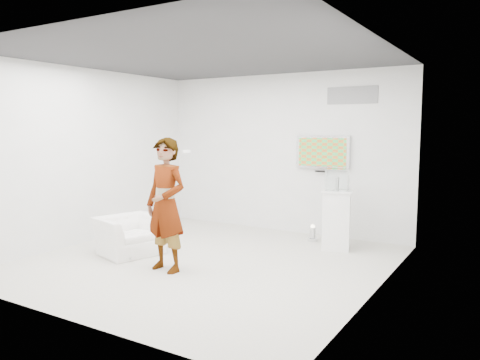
{
  "coord_description": "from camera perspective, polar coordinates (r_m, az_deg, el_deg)",
  "views": [
    {
      "loc": [
        3.94,
        -5.57,
        1.99
      ],
      "look_at": [
        0.21,
        0.6,
        1.18
      ],
      "focal_mm": 35.0,
      "sensor_mm": 36.0,
      "label": 1
    }
  ],
  "objects": [
    {
      "name": "room",
      "position": [
        6.84,
        -4.13,
        2.28
      ],
      "size": [
        5.01,
        5.01,
        3.0
      ],
      "color": "beige",
      "rests_on": "ground"
    },
    {
      "name": "tv",
      "position": [
        8.6,
        10.07,
        3.38
      ],
      "size": [
        1.0,
        0.08,
        0.6
      ],
      "primitive_type": "cube",
      "color": "silver",
      "rests_on": "room"
    },
    {
      "name": "logo_decal",
      "position": [
        8.48,
        13.5,
        10.02
      ],
      "size": [
        0.9,
        0.02,
        0.3
      ],
      "primitive_type": "cube",
      "color": "slate",
      "rests_on": "room"
    },
    {
      "name": "person",
      "position": [
        6.54,
        -9.01,
        -3.02
      ],
      "size": [
        0.72,
        0.51,
        1.86
      ],
      "primitive_type": "imported",
      "rotation": [
        0.0,
        0.0,
        -0.11
      ],
      "color": "white",
      "rests_on": "room"
    },
    {
      "name": "armchair",
      "position": [
        7.64,
        -13.34,
        -6.56
      ],
      "size": [
        1.04,
        1.12,
        0.6
      ],
      "primitive_type": "imported",
      "rotation": [
        0.0,
        0.0,
        1.28
      ],
      "color": "white",
      "rests_on": "room"
    },
    {
      "name": "pedestal",
      "position": [
        7.84,
        11.69,
        -4.76
      ],
      "size": [
        0.59,
        0.59,
        0.98
      ],
      "primitive_type": "cube",
      "rotation": [
        0.0,
        0.0,
        0.27
      ],
      "color": "white",
      "rests_on": "room"
    },
    {
      "name": "floor_uplight",
      "position": [
        8.37,
        8.85,
        -6.45
      ],
      "size": [
        0.23,
        0.23,
        0.28
      ],
      "primitive_type": "cylinder",
      "rotation": [
        0.0,
        0.0,
        -0.38
      ],
      "color": "silver",
      "rests_on": "room"
    },
    {
      "name": "vitrine",
      "position": [
        7.74,
        11.8,
        0.08
      ],
      "size": [
        0.41,
        0.41,
        0.35
      ],
      "primitive_type": "cube",
      "rotation": [
        0.0,
        0.0,
        0.21
      ],
      "color": "white",
      "rests_on": "pedestal"
    },
    {
      "name": "console",
      "position": [
        7.75,
        11.78,
        -0.43
      ],
      "size": [
        0.07,
        0.16,
        0.21
      ],
      "primitive_type": "cube",
      "rotation": [
        0.0,
        0.0,
        0.15
      ],
      "color": "white",
      "rests_on": "pedestal"
    },
    {
      "name": "wii_remote",
      "position": [
        6.39,
        -6.6,
        3.5
      ],
      "size": [
        0.05,
        0.14,
        0.04
      ],
      "primitive_type": "cube",
      "rotation": [
        0.0,
        0.0,
        -0.07
      ],
      "color": "white",
      "rests_on": "person"
    }
  ]
}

